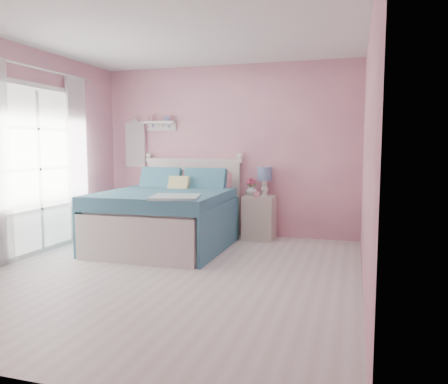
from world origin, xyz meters
The scene contains 12 objects.
floor centered at (0.00, 0.00, 0.00)m, with size 4.50×4.50×0.00m, color beige.
room_shell centered at (0.00, 0.00, 1.58)m, with size 4.50×4.50×4.50m.
bed centered at (-0.55, 1.23, 0.40)m, with size 1.64×2.05×1.18m.
nightstand centered at (0.56, 2.01, 0.32)m, with size 0.44×0.44×0.64m.
table_lamp centered at (0.62, 2.08, 0.94)m, with size 0.21×0.21×0.43m.
vase centered at (0.43, 2.03, 0.73)m, with size 0.16×0.16×0.17m, color white.
teacup centered at (0.53, 1.91, 0.68)m, with size 0.10×0.10×0.08m, color pink.
roses centered at (0.43, 2.03, 0.85)m, with size 0.14×0.11×0.12m.
wall_shelf centered at (-1.10, 2.19, 1.73)m, with size 0.50×0.15×0.25m.
hanging_dress centered at (-1.55, 2.18, 1.40)m, with size 0.34×0.03×0.72m, color white.
french_door centered at (-1.97, 0.40, 1.07)m, with size 0.04×1.32×2.16m.
curtain_far centered at (-1.92, 1.14, 1.18)m, with size 0.04×0.40×2.32m, color white.
Camera 1 is at (1.90, -4.25, 1.37)m, focal length 35.00 mm.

